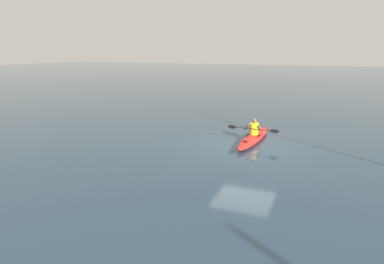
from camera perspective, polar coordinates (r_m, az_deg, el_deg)
The scene contains 3 objects.
ground_plane at distance 14.36m, azimuth 9.26°, elevation -2.32°, with size 160.00×160.00×0.00m, color #233847.
kayak at distance 15.11m, azimuth 10.56°, elevation -0.94°, with size 0.91×4.32×0.31m.
kayaker at distance 14.98m, azimuth 10.61°, elevation 0.70°, with size 2.31×0.48×0.73m.
Camera 1 is at (-3.10, 13.45, 3.97)m, focal length 31.01 mm.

